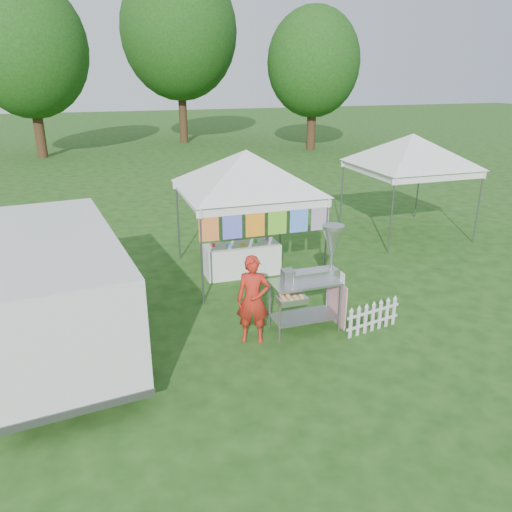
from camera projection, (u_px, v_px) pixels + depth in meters
name	position (u px, v px, depth m)	size (l,w,h in m)	color
ground	(303.00, 338.00, 9.29)	(120.00, 120.00, 0.00)	#1B4012
canopy_main	(246.00, 150.00, 11.37)	(4.24, 4.24, 3.45)	#59595E
canopy_right	(413.00, 134.00, 14.33)	(4.24, 4.24, 3.45)	#59595E
tree_left	(27.00, 49.00, 26.88)	(6.40, 6.40, 9.53)	#321B12
tree_mid	(179.00, 32.00, 32.64)	(7.60, 7.60, 11.52)	#321B12
tree_right	(314.00, 63.00, 30.03)	(5.60, 5.60, 8.42)	#321B12
donut_cart	(316.00, 271.00, 9.28)	(1.45, 0.99, 2.02)	gray
vendor	(253.00, 300.00, 8.95)	(0.60, 0.39, 1.64)	#B22316
cargo_van	(57.00, 287.00, 8.73)	(2.61, 5.25, 2.10)	silver
picket_fence	(373.00, 317.00, 9.46)	(1.24, 0.27, 0.56)	silver
display_table	(242.00, 259.00, 12.13)	(1.80, 0.70, 0.76)	white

